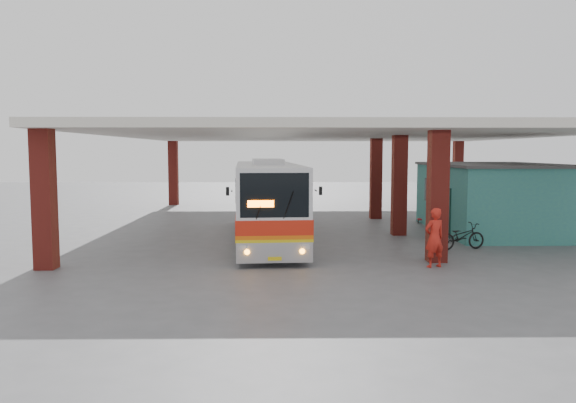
{
  "coord_description": "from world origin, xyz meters",
  "views": [
    {
      "loc": [
        -2.19,
        -21.37,
        3.67
      ],
      "look_at": [
        -1.9,
        0.0,
        1.74
      ],
      "focal_mm": 35.0,
      "sensor_mm": 36.0,
      "label": 1
    }
  ],
  "objects_px": {
    "coach_bus": "(266,200)",
    "red_chair": "(423,217)",
    "motorcycle": "(461,236)",
    "pedestrian": "(434,238)"
  },
  "relations": [
    {
      "from": "coach_bus",
      "to": "red_chair",
      "type": "bearing_deg",
      "value": 30.59
    },
    {
      "from": "motorcycle",
      "to": "red_chair",
      "type": "distance_m",
      "value": 7.72
    },
    {
      "from": "coach_bus",
      "to": "pedestrian",
      "type": "xyz_separation_m",
      "value": [
        5.43,
        -5.47,
        -0.73
      ]
    },
    {
      "from": "coach_bus",
      "to": "motorcycle",
      "type": "height_order",
      "value": "coach_bus"
    },
    {
      "from": "coach_bus",
      "to": "red_chair",
      "type": "relative_size",
      "value": 16.56
    },
    {
      "from": "motorcycle",
      "to": "red_chair",
      "type": "bearing_deg",
      "value": -18.99
    },
    {
      "from": "coach_bus",
      "to": "red_chair",
      "type": "distance_m",
      "value": 9.62
    },
    {
      "from": "pedestrian",
      "to": "red_chair",
      "type": "relative_size",
      "value": 2.68
    },
    {
      "from": "coach_bus",
      "to": "pedestrian",
      "type": "distance_m",
      "value": 7.74
    },
    {
      "from": "motorcycle",
      "to": "red_chair",
      "type": "xyz_separation_m",
      "value": [
        0.52,
        7.7,
        -0.17
      ]
    }
  ]
}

